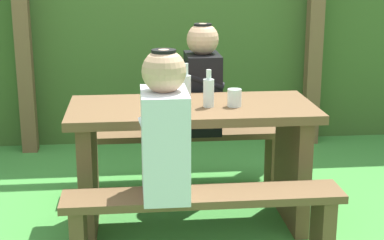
{
  "coord_description": "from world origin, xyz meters",
  "views": [
    {
      "loc": [
        -0.34,
        -3.32,
        1.55
      ],
      "look_at": [
        0.0,
        0.0,
        0.65
      ],
      "focal_mm": 56.37,
      "sensor_mm": 36.0,
      "label": 1
    }
  ],
  "objects": [
    {
      "name": "ground_plane",
      "position": [
        0.0,
        0.0,
        0.0
      ],
      "size": [
        12.0,
        12.0,
        0.0
      ],
      "primitive_type": "plane",
      "color": "#408B3A"
    },
    {
      "name": "pergola_post_left",
      "position": [
        -1.18,
        1.55,
        1.09
      ],
      "size": [
        0.12,
        0.12,
        2.18
      ],
      "primitive_type": "cube",
      "color": "brown",
      "rests_on": "ground_plane"
    },
    {
      "name": "bench_far",
      "position": [
        0.0,
        0.55,
        0.31
      ],
      "size": [
        1.4,
        0.24,
        0.42
      ],
      "color": "brown",
      "rests_on": "ground_plane"
    },
    {
      "name": "bench_near",
      "position": [
        0.0,
        -0.55,
        0.31
      ],
      "size": [
        1.4,
        0.24,
        0.42
      ],
      "color": "brown",
      "rests_on": "ground_plane"
    },
    {
      "name": "person_black_coat",
      "position": [
        0.13,
        0.55,
        0.75
      ],
      "size": [
        0.25,
        0.35,
        0.72
      ],
      "color": "black",
      "rests_on": "bench_far"
    },
    {
      "name": "picnic_table",
      "position": [
        0.0,
        0.0,
        0.5
      ],
      "size": [
        1.4,
        0.64,
        0.74
      ],
      "color": "brown",
      "rests_on": "ground_plane"
    },
    {
      "name": "hedge_backdrop",
      "position": [
        0.0,
        2.09,
        1.09
      ],
      "size": [
        6.4,
        0.78,
        2.18
      ],
      "primitive_type": "cube",
      "color": "#3C5D26",
      "rests_on": "ground_plane"
    },
    {
      "name": "bottle_left",
      "position": [
        0.09,
        -0.05,
        0.82
      ],
      "size": [
        0.06,
        0.06,
        0.21
      ],
      "color": "silver",
      "rests_on": "picnic_table"
    },
    {
      "name": "bottle_right",
      "position": [
        -0.03,
        0.06,
        0.83
      ],
      "size": [
        0.06,
        0.06,
        0.23
      ],
      "color": "silver",
      "rests_on": "picnic_table"
    },
    {
      "name": "person_white_shirt",
      "position": [
        -0.19,
        -0.55,
        0.75
      ],
      "size": [
        0.25,
        0.35,
        0.72
      ],
      "color": "silver",
      "rests_on": "bench_near"
    },
    {
      "name": "cell_phone",
      "position": [
        -0.15,
        -0.01,
        0.74
      ],
      "size": [
        0.12,
        0.16,
        0.01
      ],
      "primitive_type": "cube",
      "rotation": [
        0.0,
        0.0,
        -0.44
      ],
      "color": "silver",
      "rests_on": "picnic_table"
    },
    {
      "name": "pergola_post_right",
      "position": [
        1.18,
        1.55,
        1.09
      ],
      "size": [
        0.12,
        0.12,
        2.18
      ],
      "primitive_type": "cube",
      "color": "brown",
      "rests_on": "ground_plane"
    },
    {
      "name": "drinking_glass",
      "position": [
        0.23,
        -0.05,
        0.79
      ],
      "size": [
        0.08,
        0.08,
        0.1
      ],
      "primitive_type": "cylinder",
      "color": "silver",
      "rests_on": "picnic_table"
    }
  ]
}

